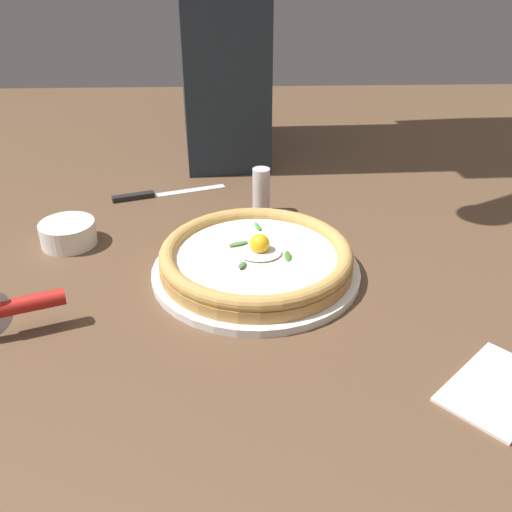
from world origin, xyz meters
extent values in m
cube|color=brown|center=(0.00, 0.00, -0.01)|extent=(2.40, 2.40, 0.03)
cylinder|color=white|center=(-0.01, -0.02, 0.01)|extent=(0.31, 0.31, 0.01)
cylinder|color=tan|center=(-0.01, -0.02, 0.02)|extent=(0.29, 0.29, 0.02)
torus|color=tan|center=(-0.01, -0.02, 0.04)|extent=(0.29, 0.29, 0.02)
cylinder|color=white|center=(-0.01, -0.02, 0.03)|extent=(0.25, 0.25, 0.00)
ellipsoid|color=white|center=(0.00, -0.02, 0.04)|extent=(0.07, 0.06, 0.01)
sphere|color=yellow|center=(0.00, -0.01, 0.05)|extent=(0.03, 0.03, 0.03)
ellipsoid|color=#4A8541|center=(-0.03, 0.01, 0.04)|extent=(0.03, 0.02, 0.00)
ellipsoid|color=#3A7034|center=(-0.03, -0.05, 0.04)|extent=(0.02, 0.02, 0.01)
ellipsoid|color=#2E5927|center=(0.00, 0.01, 0.04)|extent=(0.03, 0.01, 0.00)
ellipsoid|color=#3A7124|center=(0.04, -0.03, 0.04)|extent=(0.01, 0.02, 0.01)
ellipsoid|color=#3E893D|center=(0.00, 0.07, 0.04)|extent=(0.01, 0.03, 0.00)
cylinder|color=white|center=(-0.31, 0.09, 0.02)|extent=(0.09, 0.09, 0.04)
cylinder|color=red|center=(-0.30, -0.14, 0.04)|extent=(0.09, 0.05, 0.02)
cube|color=silver|center=(-0.13, 0.31, 0.00)|extent=(0.14, 0.06, 0.00)
cube|color=black|center=(-0.24, 0.27, 0.01)|extent=(0.08, 0.04, 0.01)
cube|color=white|center=(0.26, -0.28, 0.00)|extent=(0.16, 0.16, 0.01)
cylinder|color=silver|center=(0.01, 0.20, 0.04)|extent=(0.03, 0.03, 0.09)
camera|label=1|loc=(-0.03, -0.74, 0.45)|focal=39.37mm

